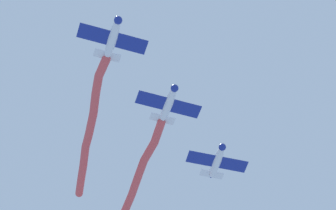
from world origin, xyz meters
The scene contains 5 objects.
airplane_lead centered at (-2.85, 0.96, 61.17)m, with size 5.95×6.11×1.75m.
smoke_trail_lead centered at (6.14, -8.70, 62.49)m, with size 15.02×17.10×3.68m.
airplane_left_wing centered at (-3.72, -8.87, 61.42)m, with size 5.95×6.11×1.75m.
smoke_trail_left_wing centered at (5.84, -17.60, 60.58)m, with size 16.21×14.89×2.99m.
airplane_right_wing centered at (-4.59, -18.69, 61.67)m, with size 6.17×5.88×1.75m.
Camera 1 is at (-24.64, 29.31, 2.42)m, focal length 74.41 mm.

